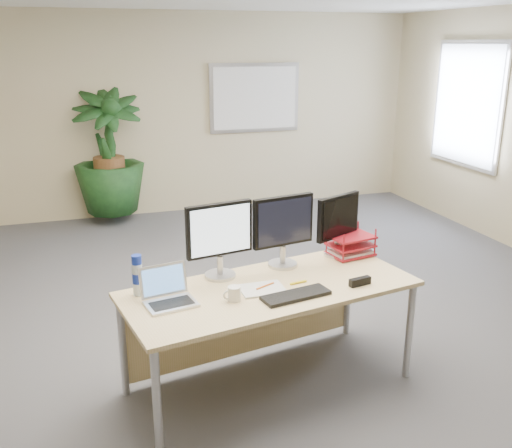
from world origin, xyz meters
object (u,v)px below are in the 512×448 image
object	(u,v)px
monitor_right	(283,227)
laptop	(168,293)
floor_plant	(109,167)
desk	(263,302)
monitor_left	(220,235)

from	to	relation	value
monitor_right	laptop	size ratio (longest dim) A/B	1.50
floor_plant	laptop	distance (m)	4.24
laptop	desk	bearing A→B (deg)	10.65
monitor_left	monitor_right	distance (m)	0.48
desk	laptop	size ratio (longest dim) A/B	5.94
desk	monitor_left	size ratio (longest dim) A/B	3.91
desk	monitor_left	distance (m)	0.55
monitor_right	desk	bearing A→B (deg)	-135.67
monitor_left	monitor_right	xyz separation A→B (m)	(0.48, 0.06, -0.00)
monitor_left	monitor_right	bearing A→B (deg)	6.93
desk	floor_plant	world-z (taller)	floor_plant
laptop	floor_plant	bearing A→B (deg)	90.78
desk	monitor_left	world-z (taller)	monitor_left
laptop	monitor_left	bearing A→B (deg)	35.09
floor_plant	monitor_right	xyz separation A→B (m)	(0.95, -3.90, 0.29)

